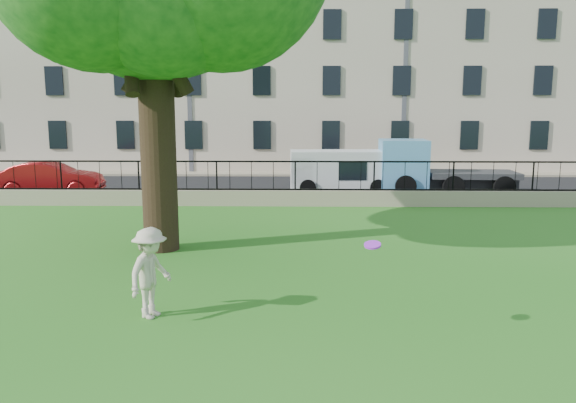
{
  "coord_description": "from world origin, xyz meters",
  "views": [
    {
      "loc": [
        0.13,
        -9.23,
        3.72
      ],
      "look_at": [
        -0.11,
        3.5,
        1.58
      ],
      "focal_mm": 35.0,
      "sensor_mm": 36.0,
      "label": 1
    }
  ],
  "objects_px": {
    "red_sedan": "(50,179)",
    "blue_truck": "(445,167)",
    "frisbee": "(372,245)",
    "white_van": "(341,172)",
    "man": "(150,273)"
  },
  "relations": [
    {
      "from": "red_sedan",
      "to": "blue_truck",
      "type": "xyz_separation_m",
      "value": [
        17.02,
        0.87,
        0.46
      ]
    },
    {
      "from": "frisbee",
      "to": "red_sedan",
      "type": "distance_m",
      "value": 19.11
    },
    {
      "from": "blue_truck",
      "to": "red_sedan",
      "type": "bearing_deg",
      "value": -174.82
    },
    {
      "from": "red_sedan",
      "to": "white_van",
      "type": "height_order",
      "value": "white_van"
    },
    {
      "from": "man",
      "to": "blue_truck",
      "type": "height_order",
      "value": "blue_truck"
    },
    {
      "from": "red_sedan",
      "to": "blue_truck",
      "type": "height_order",
      "value": "blue_truck"
    },
    {
      "from": "red_sedan",
      "to": "blue_truck",
      "type": "relative_size",
      "value": 0.78
    },
    {
      "from": "red_sedan",
      "to": "man",
      "type": "bearing_deg",
      "value": -157.18
    },
    {
      "from": "frisbee",
      "to": "white_van",
      "type": "bearing_deg",
      "value": 87.49
    },
    {
      "from": "man",
      "to": "red_sedan",
      "type": "distance_m",
      "value": 16.18
    },
    {
      "from": "blue_truck",
      "to": "man",
      "type": "bearing_deg",
      "value": -118.83
    },
    {
      "from": "frisbee",
      "to": "red_sedan",
      "type": "bearing_deg",
      "value": 128.25
    },
    {
      "from": "white_van",
      "to": "blue_truck",
      "type": "height_order",
      "value": "blue_truck"
    },
    {
      "from": "man",
      "to": "frisbee",
      "type": "bearing_deg",
      "value": -81.66
    },
    {
      "from": "white_van",
      "to": "man",
      "type": "bearing_deg",
      "value": -108.69
    }
  ]
}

